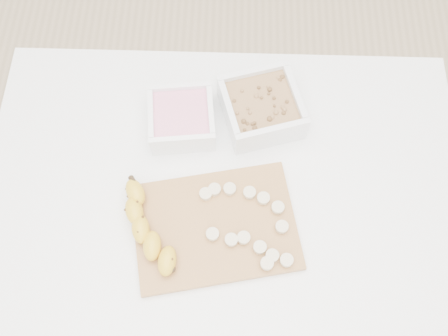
{
  "coord_description": "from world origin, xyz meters",
  "views": [
    {
      "loc": [
        0.01,
        -0.36,
        1.71
      ],
      "look_at": [
        0.0,
        0.03,
        0.81
      ],
      "focal_mm": 40.0,
      "sensor_mm": 36.0,
      "label": 1
    }
  ],
  "objects_px": {
    "table": "(224,208)",
    "bowl_granola": "(261,107)",
    "bowl_yogurt": "(182,118)",
    "banana": "(148,229)",
    "cutting_board": "(215,227)"
  },
  "relations": [
    {
      "from": "table",
      "to": "cutting_board",
      "type": "xyz_separation_m",
      "value": [
        -0.01,
        -0.07,
        0.1
      ]
    },
    {
      "from": "table",
      "to": "cutting_board",
      "type": "distance_m",
      "value": 0.13
    },
    {
      "from": "table",
      "to": "banana",
      "type": "distance_m",
      "value": 0.21
    },
    {
      "from": "table",
      "to": "bowl_granola",
      "type": "xyz_separation_m",
      "value": [
        0.08,
        0.18,
        0.13
      ]
    },
    {
      "from": "bowl_granola",
      "to": "banana",
      "type": "height_order",
      "value": "bowl_granola"
    },
    {
      "from": "banana",
      "to": "bowl_yogurt",
      "type": "bearing_deg",
      "value": 61.87
    },
    {
      "from": "bowl_yogurt",
      "to": "bowl_granola",
      "type": "relative_size",
      "value": 0.77
    },
    {
      "from": "table",
      "to": "bowl_yogurt",
      "type": "bearing_deg",
      "value": 121.14
    },
    {
      "from": "bowl_yogurt",
      "to": "bowl_granola",
      "type": "distance_m",
      "value": 0.17
    },
    {
      "from": "bowl_yogurt",
      "to": "banana",
      "type": "xyz_separation_m",
      "value": [
        -0.05,
        -0.25,
        -0.0
      ]
    },
    {
      "from": "bowl_granola",
      "to": "table",
      "type": "bearing_deg",
      "value": -112.38
    },
    {
      "from": "bowl_yogurt",
      "to": "banana",
      "type": "distance_m",
      "value": 0.25
    },
    {
      "from": "cutting_board",
      "to": "table",
      "type": "bearing_deg",
      "value": 78.95
    },
    {
      "from": "table",
      "to": "bowl_granola",
      "type": "bearing_deg",
      "value": 67.62
    },
    {
      "from": "table",
      "to": "banana",
      "type": "bearing_deg",
      "value": -147.36
    }
  ]
}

